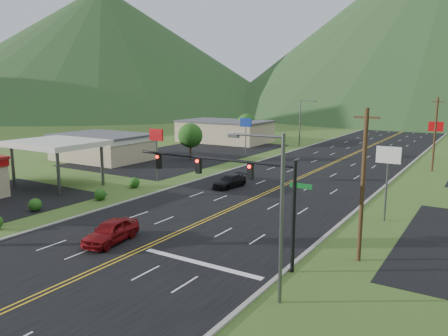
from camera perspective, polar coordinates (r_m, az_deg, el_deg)
The scene contains 18 objects.
traffic_signal at distance 28.16m, azimuth 1.64°, elevation -1.63°, with size 13.10×0.43×7.00m.
streetlight_east at distance 22.63m, azimuth 6.81°, elevation -5.09°, with size 3.28×0.25×9.00m.
streetlight_west at distance 86.19m, azimuth 10.10°, elevation 6.25°, with size 3.28×0.25×9.00m.
gas_canopy at distance 53.34m, azimuth -21.04°, elevation 2.91°, with size 10.00×8.00×5.30m.
building_west_mid at distance 71.45m, azimuth -15.56°, elevation 2.85°, with size 14.40×10.40×4.10m.
building_west_far at distance 92.03m, azimuth 0.08°, elevation 4.84°, with size 18.40×11.40×4.50m.
pole_sign_west_a at distance 52.93m, azimuth -8.83°, elevation 3.62°, with size 2.00×0.18×6.40m.
pole_sign_west_b at distance 70.97m, azimuth 2.87°, elevation 5.43°, with size 2.00×0.18×6.40m.
pole_sign_east_a at distance 38.99m, azimuth 20.64°, elevation 0.67°, with size 2.00×0.18×6.40m.
pole_sign_east_b at distance 70.44m, azimuth 25.90°, elevation 4.37°, with size 2.00×0.18×6.40m.
tree_west_a at distance 68.44m, azimuth -4.42°, elevation 4.25°, with size 3.84×3.84×5.82m.
tree_west_b at distance 93.81m, azimuth 2.94°, elevation 5.93°, with size 3.84×3.84×5.82m.
utility_pole_a at distance 29.26m, azimuth 17.67°, elevation -2.07°, with size 1.60×0.28×10.00m.
utility_pole_b at distance 65.43m, azimuth 25.85°, elevation 4.05°, with size 1.60×0.28×10.00m.
mountain_nw at distance 232.20m, azimuth -15.37°, elevation 14.70°, with size 190.00×190.00×60.00m, color #1D3D1B.
car_red_near at distance 33.27m, azimuth -14.56°, elevation -8.07°, with size 1.99×4.95×1.69m, color maroon.
car_dark_mid at distance 49.73m, azimuth 0.72°, elevation -1.79°, with size 1.92×4.73×1.37m, color black.
car_red_far at distance 76.63m, azimuth 20.12°, elevation 1.87°, with size 1.38×3.95×1.30m, color maroon.
Camera 1 is at (20.37, -9.79, 11.20)m, focal length 35.00 mm.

